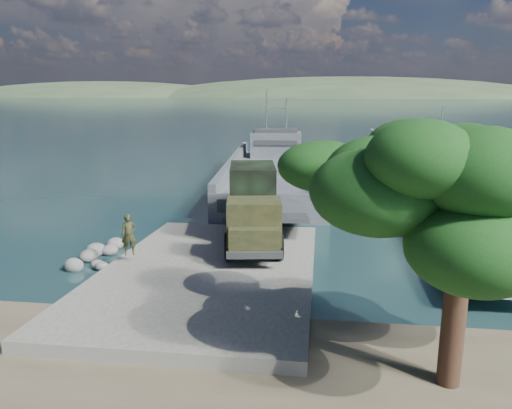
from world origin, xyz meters
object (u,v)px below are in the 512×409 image
overhang_tree (440,186)px  sailboat_near (438,171)px  soldier (129,242)px  military_truck (253,206)px  sailboat_far (419,166)px  landing_craft (274,178)px  pier (414,179)px

overhang_tree → sailboat_near: bearing=77.3°
overhang_tree → soldier: bearing=147.0°
military_truck → soldier: size_ratio=4.46×
soldier → sailboat_far: bearing=40.5°
landing_craft → overhang_tree: landing_craft is taller
soldier → sailboat_near: bearing=35.9°
military_truck → soldier: military_truck is taller
landing_craft → sailboat_far: landing_craft is taller
pier → sailboat_far: (3.39, 16.12, -1.28)m
sailboat_near → sailboat_far: (-1.24, 4.04, -0.08)m
soldier → sailboat_near: sailboat_near is taller
pier → sailboat_far: 16.53m
landing_craft → sailboat_near: 18.78m
pier → overhang_tree: bearing=-98.9°
pier → overhang_tree: 28.73m
sailboat_near → military_truck: bearing=-134.5°
military_truck → soldier: 7.16m
pier → military_truck: pier is taller
military_truck → sailboat_near: sailboat_near is taller
military_truck → sailboat_near: bearing=50.9°
sailboat_near → soldier: bearing=-138.5°
sailboat_near → pier: bearing=-125.1°
sailboat_near → sailboat_far: 4.23m
landing_craft → overhang_tree: (7.71, -31.59, 5.47)m
soldier → overhang_tree: overhang_tree is taller
military_truck → overhang_tree: overhang_tree is taller
landing_craft → military_truck: (0.62, -19.01, 1.77)m
pier → sailboat_near: bearing=69.0°
military_truck → landing_craft: bearing=83.1°
military_truck → overhang_tree: 14.91m
pier → sailboat_near: size_ratio=5.88×
landing_craft → soldier: landing_craft is taller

